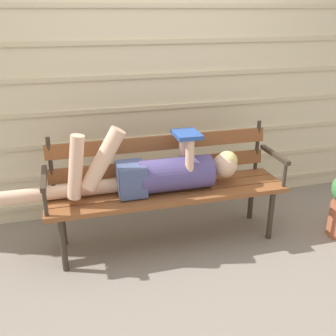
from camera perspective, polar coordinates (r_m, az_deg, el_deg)
The scene contains 4 objects.
ground_plane at distance 3.09m, azimuth 0.32°, elevation -11.32°, with size 12.00×12.00×0.00m, color gray.
house_siding at distance 3.31m, azimuth -3.08°, elevation 13.53°, with size 4.97×0.08×2.41m.
park_bench at distance 2.96m, azimuth -0.34°, elevation -1.94°, with size 1.81×0.45×0.87m.
reclining_person at distance 2.83m, azimuth -1.89°, elevation -0.67°, with size 1.77×0.25×0.55m.
Camera 1 is at (-0.69, -2.48, 1.71)m, focal length 41.27 mm.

